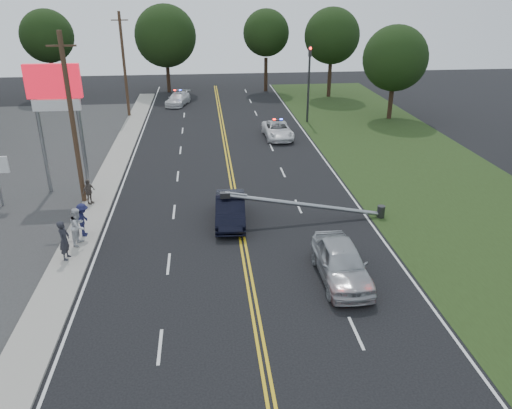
{
  "coord_description": "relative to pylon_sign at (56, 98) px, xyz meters",
  "views": [
    {
      "loc": [
        -1.75,
        -16.95,
        12.16
      ],
      "look_at": [
        0.79,
        6.71,
        1.7
      ],
      "focal_mm": 35.0,
      "sensor_mm": 36.0,
      "label": 1
    }
  ],
  "objects": [
    {
      "name": "tree_6",
      "position": [
        4.66,
        32.44,
        0.65
      ],
      "size": [
        7.31,
        7.31,
        10.31
      ],
      "color": "black",
      "rests_on": "ground"
    },
    {
      "name": "tree_5",
      "position": [
        -8.57,
        30.89,
        0.9
      ],
      "size": [
        5.92,
        5.92,
        9.88
      ],
      "color": "black",
      "rests_on": "ground"
    },
    {
      "name": "waiting_sedan",
      "position": [
        14.59,
        -12.17,
        -5.14
      ],
      "size": [
        2.02,
        5.02,
        1.71
      ],
      "primitive_type": "imported",
      "rotation": [
        0.0,
        0.0,
        0.0
      ],
      "color": "#ACAFB4",
      "rests_on": "ground"
    },
    {
      "name": "ground",
      "position": [
        10.5,
        -14.0,
        -6.0
      ],
      "size": [
        120.0,
        120.0,
        0.0
      ],
      "primitive_type": "plane",
      "color": "black",
      "rests_on": "ground"
    },
    {
      "name": "tree_7",
      "position": [
        16.72,
        31.85,
        0.95
      ],
      "size": [
        5.56,
        5.56,
        9.74
      ],
      "color": "black",
      "rests_on": "ground"
    },
    {
      "name": "sidewalk",
      "position": [
        2.1,
        -4.0,
        -5.94
      ],
      "size": [
        1.8,
        70.0,
        0.12
      ],
      "primitive_type": "cube",
      "color": "#9B968C",
      "rests_on": "ground"
    },
    {
      "name": "bystander_a",
      "position": [
        1.94,
        -9.16,
        -4.89
      ],
      "size": [
        0.55,
        0.77,
        1.97
      ],
      "primitive_type": "imported",
      "rotation": [
        0.0,
        0.0,
        1.46
      ],
      "color": "#26262E",
      "rests_on": "sidewalk"
    },
    {
      "name": "bystander_c",
      "position": [
        2.31,
        -6.75,
        -4.98
      ],
      "size": [
        0.68,
        1.17,
        1.79
      ],
      "primitive_type": "imported",
      "rotation": [
        0.0,
        0.0,
        1.58
      ],
      "color": "#1A1C42",
      "rests_on": "sidewalk"
    },
    {
      "name": "tree_9",
      "position": [
        27.21,
        16.47,
        -0.19
      ],
      "size": [
        6.18,
        6.18,
        8.91
      ],
      "color": "black",
      "rests_on": "ground"
    },
    {
      "name": "traffic_signal",
      "position": [
        18.8,
        16.0,
        -1.79
      ],
      "size": [
        0.28,
        0.41,
        7.05
      ],
      "color": "#2D2D30",
      "rests_on": "ground"
    },
    {
      "name": "pylon_sign",
      "position": [
        0.0,
        0.0,
        0.0
      ],
      "size": [
        3.2,
        0.35,
        8.0
      ],
      "color": "gray",
      "rests_on": "ground"
    },
    {
      "name": "utility_pole_far",
      "position": [
        1.3,
        20.0,
        -0.91
      ],
      "size": [
        1.6,
        0.28,
        10.0
      ],
      "color": "#382619",
      "rests_on": "ground"
    },
    {
      "name": "centerline_yellow",
      "position": [
        10.5,
        -4.0,
        -5.99
      ],
      "size": [
        0.36,
        80.0,
        0.0
      ],
      "primitive_type": "cube",
      "color": "gold",
      "rests_on": "ground"
    },
    {
      "name": "grass_verge",
      "position": [
        24.0,
        -4.0,
        -5.99
      ],
      "size": [
        12.0,
        80.0,
        0.01
      ],
      "primitive_type": "cube",
      "color": "#223414",
      "rests_on": "ground"
    },
    {
      "name": "tree_8",
      "position": [
        23.78,
        27.68,
        0.9
      ],
      "size": [
        6.3,
        6.3,
        10.06
      ],
      "color": "black",
      "rests_on": "ground"
    },
    {
      "name": "crashed_sedan",
      "position": [
        10.02,
        -5.73,
        -5.24
      ],
      "size": [
        1.85,
        4.69,
        1.52
      ],
      "primitive_type": "imported",
      "rotation": [
        0.0,
        0.0,
        -0.05
      ],
      "color": "black",
      "rests_on": "ground"
    },
    {
      "name": "utility_pole_mid",
      "position": [
        1.3,
        -2.0,
        -0.91
      ],
      "size": [
        1.6,
        0.28,
        10.0
      ],
      "color": "#382619",
      "rests_on": "ground"
    },
    {
      "name": "bystander_d",
      "position": [
        1.75,
        -2.51,
        -5.1
      ],
      "size": [
        0.83,
        0.96,
        1.55
      ],
      "primitive_type": "imported",
      "rotation": [
        0.0,
        0.0,
        0.97
      ],
      "color": "#5A4F48",
      "rests_on": "sidewalk"
    },
    {
      "name": "fallen_streetlight",
      "position": [
        14.69,
        -6.0,
        -5.08
      ],
      "size": [
        9.36,
        0.44,
        1.91
      ],
      "color": "#2D2D30",
      "rests_on": "ground"
    },
    {
      "name": "bystander_b",
      "position": [
        2.26,
        -7.67,
        -4.9
      ],
      "size": [
        0.93,
        1.09,
        1.96
      ],
      "primitive_type": "imported",
      "rotation": [
        0.0,
        0.0,
        1.35
      ],
      "color": "silver",
      "rests_on": "sidewalk"
    },
    {
      "name": "emergency_b",
      "position": [
        6.04,
        24.89,
        -5.33
      ],
      "size": [
        3.04,
        4.95,
        1.34
      ],
      "primitive_type": "imported",
      "rotation": [
        0.0,
        0.0,
        -0.27
      ],
      "color": "white",
      "rests_on": "ground"
    },
    {
      "name": "emergency_a",
      "position": [
        15.11,
        10.75,
        -5.32
      ],
      "size": [
        2.41,
        4.97,
        1.36
      ],
      "primitive_type": "imported",
      "rotation": [
        0.0,
        0.0,
        0.03
      ],
      "color": "white",
      "rests_on": "ground"
    }
  ]
}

